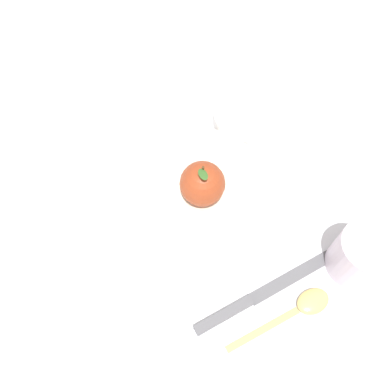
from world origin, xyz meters
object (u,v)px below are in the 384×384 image
side_bowl (244,117)px  apple (202,184)px  cup (362,254)px  spoon (303,307)px  dinner_plate (192,195)px  knife (254,298)px

side_bowl → apple: bearing=-24.7°
apple → cup: apple is taller
spoon → cup: bearing=129.2°
dinner_plate → apple: size_ratio=3.18×
side_bowl → cup: bearing=30.3°
knife → spoon: 0.07m
cup → spoon: bearing=-50.8°
apple → dinner_plate: bearing=-104.0°
apple → cup: bearing=65.5°
side_bowl → spoon: (0.32, 0.07, -0.01)m
spoon → side_bowl: bearing=-167.7°
apple → knife: apple is taller
side_bowl → knife: side_bowl is taller
dinner_plate → knife: size_ratio=1.24×
apple → side_bowl: bearing=155.3°
cup → knife: (0.05, -0.15, -0.04)m
dinner_plate → side_bowl: size_ratio=2.41×
apple → cup: size_ratio=1.03×
side_bowl → spoon: bearing=12.3°
apple → spoon: bearing=40.5°
dinner_plate → apple: bearing=76.0°
spoon → knife: bearing=-99.3°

